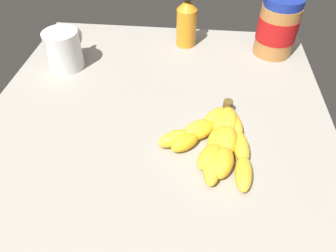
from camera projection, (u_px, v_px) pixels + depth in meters
The scene contains 5 objects.
ground_plane at pixel (151, 152), 60.54cm from camera, with size 95.50×72.53×3.79cm, color gray.
banana_bunch at pixel (218, 138), 58.41cm from camera, with size 21.71×17.73×3.77cm.
peanut_butter_jar at pixel (277, 27), 78.27cm from camera, with size 10.00×10.00×14.77cm.
honey_bottle at pixel (187, 22), 81.88cm from camera, with size 5.34×5.34×14.43cm.
coffee_mug at pixel (64, 49), 75.38cm from camera, with size 12.04×8.41×9.34cm.
Camera 1 is at (-39.31, -7.42, 43.94)cm, focal length 33.23 mm.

